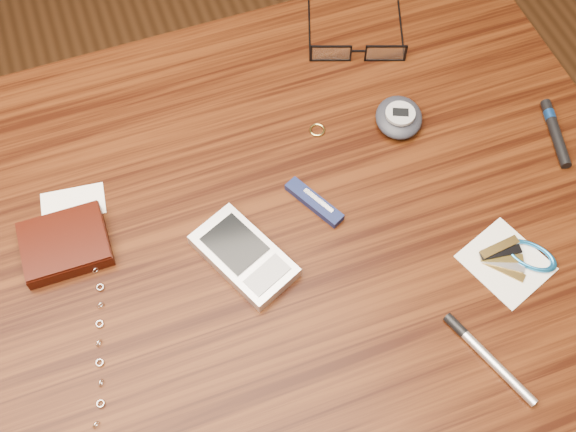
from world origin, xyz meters
name	(u,v)px	position (x,y,z in m)	size (l,w,h in m)	color
ground	(255,420)	(0.00, 0.00, 0.00)	(3.80, 3.80, 0.00)	#472814
desk	(234,289)	(0.00, 0.00, 0.65)	(1.00, 0.70, 0.75)	#351708
wallet_and_card	(65,243)	(-0.17, 0.07, 0.76)	(0.11, 0.12, 0.02)	black
eyeglasses	(358,50)	(0.25, 0.22, 0.76)	(0.17, 0.17, 0.03)	black
gold_ring	(317,130)	(0.16, 0.12, 0.75)	(0.02, 0.02, 0.00)	tan
pda_phone	(244,256)	(0.01, -0.01, 0.76)	(0.11, 0.13, 0.02)	silver
pedometer	(399,117)	(0.26, 0.10, 0.76)	(0.08, 0.09, 0.03)	#22242D
notepad_keys	(518,258)	(0.30, -0.12, 0.75)	(0.11, 0.11, 0.01)	silver
pocket_knife	(314,202)	(0.11, 0.03, 0.75)	(0.05, 0.08, 0.01)	#0E133D
silver_pen	(482,352)	(0.21, -0.20, 0.75)	(0.05, 0.12, 0.01)	silver
black_blue_pen	(555,131)	(0.43, 0.02, 0.76)	(0.04, 0.10, 0.01)	black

